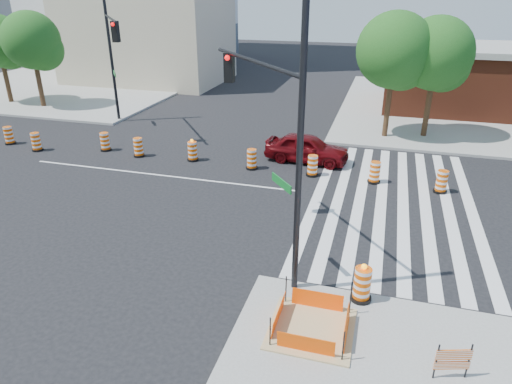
{
  "coord_description": "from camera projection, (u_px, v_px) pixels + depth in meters",
  "views": [
    {
      "loc": [
        10.22,
        -18.52,
        8.44
      ],
      "look_at": [
        5.92,
        -3.59,
        1.4
      ],
      "focal_mm": 32.0,
      "sensor_mm": 36.0,
      "label": 1
    }
  ],
  "objects": [
    {
      "name": "tree_north_a",
      "position": [
        0.0,
        44.0,
        34.08
      ],
      "size": [
        3.92,
        3.9,
        6.63
      ],
      "color": "#382314",
      "rests_on": "ground"
    },
    {
      "name": "ground",
      "position": [
        160.0,
        175.0,
        22.27
      ],
      "size": [
        120.0,
        120.0,
        0.0
      ],
      "primitive_type": "plane",
      "color": "black",
      "rests_on": "ground"
    },
    {
      "name": "median_drum_7",
      "position": [
        375.0,
        173.0,
        21.24
      ],
      "size": [
        0.6,
        0.6,
        1.02
      ],
      "color": "black",
      "rests_on": "ground"
    },
    {
      "name": "brick_storefront",
      "position": [
        502.0,
        80.0,
        32.53
      ],
      "size": [
        16.5,
        8.5,
        4.6
      ],
      "color": "maroon",
      "rests_on": "ground"
    },
    {
      "name": "tree_north_c",
      "position": [
        395.0,
        55.0,
        25.72
      ],
      "size": [
        4.28,
        4.28,
        7.28
      ],
      "color": "#382314",
      "rests_on": "ground"
    },
    {
      "name": "median_drum_0",
      "position": [
        9.0,
        136.0,
        26.5
      ],
      "size": [
        0.6,
        0.6,
        1.02
      ],
      "color": "black",
      "rests_on": "ground"
    },
    {
      "name": "median_drum_3",
      "position": [
        138.0,
        148.0,
        24.55
      ],
      "size": [
        0.6,
        0.6,
        1.02
      ],
      "color": "black",
      "rests_on": "ground"
    },
    {
      "name": "lane_centerline",
      "position": [
        160.0,
        175.0,
        22.27
      ],
      "size": [
        14.0,
        0.12,
        0.01
      ],
      "primitive_type": "cube",
      "color": "silver",
      "rests_on": "ground"
    },
    {
      "name": "barricade",
      "position": [
        453.0,
        360.0,
        10.35
      ],
      "size": [
        0.81,
        0.29,
        0.98
      ],
      "rotation": [
        0.0,
        0.0,
        0.3
      ],
      "color": "#E15204",
      "rests_on": "ground"
    },
    {
      "name": "red_coupe",
      "position": [
        307.0,
        148.0,
        23.72
      ],
      "size": [
        4.46,
        2.07,
        1.48
      ],
      "primitive_type": "imported",
      "rotation": [
        0.0,
        0.0,
        1.5
      ],
      "color": "#52070B",
      "rests_on": "ground"
    },
    {
      "name": "tree_north_d",
      "position": [
        436.0,
        58.0,
        25.85
      ],
      "size": [
        4.13,
        4.13,
        7.03
      ],
      "color": "#382314",
      "rests_on": "ground"
    },
    {
      "name": "median_drum_2",
      "position": [
        105.0,
        142.0,
        25.43
      ],
      "size": [
        0.6,
        0.6,
        1.02
      ],
      "color": "black",
      "rests_on": "ground"
    },
    {
      "name": "crosswalk_east",
      "position": [
        392.0,
        202.0,
        19.51
      ],
      "size": [
        6.75,
        13.5,
        0.01
      ],
      "color": "silver",
      "rests_on": "ground"
    },
    {
      "name": "signal_pole_nw",
      "position": [
        112.0,
        44.0,
        27.56
      ],
      "size": [
        4.01,
        5.24,
        8.54
      ],
      "rotation": [
        0.0,
        0.0,
        -0.92
      ],
      "color": "black",
      "rests_on": "ground"
    },
    {
      "name": "signal_pole_se",
      "position": [
        272.0,
        119.0,
        13.21
      ],
      "size": [
        4.01,
        4.74,
        8.03
      ],
      "rotation": [
        0.0,
        0.0,
        2.27
      ],
      "color": "black",
      "rests_on": "ground"
    },
    {
      "name": "tree_north_b",
      "position": [
        33.0,
        44.0,
        32.73
      ],
      "size": [
        4.08,
        4.08,
        6.93
      ],
      "color": "#382314",
      "rests_on": "ground"
    },
    {
      "name": "sidewalk_nw",
      "position": [
        74.0,
        84.0,
        42.53
      ],
      "size": [
        22.0,
        22.0,
        0.15
      ],
      "primitive_type": "cube",
      "color": "gray",
      "rests_on": "ground"
    },
    {
      "name": "median_drum_6",
      "position": [
        313.0,
        166.0,
        22.04
      ],
      "size": [
        0.6,
        0.6,
        1.02
      ],
      "color": "black",
      "rests_on": "ground"
    },
    {
      "name": "median_drum_8",
      "position": [
        442.0,
        182.0,
        20.24
      ],
      "size": [
        0.6,
        0.6,
        1.02
      ],
      "color": "black",
      "rests_on": "ground"
    },
    {
      "name": "excavation_pit",
      "position": [
        311.0,
        327.0,
        12.03
      ],
      "size": [
        2.2,
        2.2,
        0.9
      ],
      "color": "tan",
      "rests_on": "ground"
    },
    {
      "name": "median_drum_4",
      "position": [
        193.0,
        152.0,
        23.95
      ],
      "size": [
        0.6,
        0.6,
        1.18
      ],
      "color": "black",
      "rests_on": "ground"
    },
    {
      "name": "median_drum_1",
      "position": [
        36.0,
        142.0,
        25.41
      ],
      "size": [
        0.6,
        0.6,
        1.02
      ],
      "color": "black",
      "rests_on": "ground"
    },
    {
      "name": "beige_midrise",
      "position": [
        147.0,
        26.0,
        42.49
      ],
      "size": [
        14.0,
        10.0,
        10.0
      ],
      "primitive_type": "cube",
      "color": "#C2B594",
      "rests_on": "ground"
    },
    {
      "name": "sidewalk_ne",
      "position": [
        495.0,
        111.0,
        33.46
      ],
      "size": [
        22.0,
        22.0,
        0.15
      ],
      "primitive_type": "cube",
      "color": "gray",
      "rests_on": "ground"
    },
    {
      "name": "median_drum_5",
      "position": [
        252.0,
        160.0,
        22.87
      ],
      "size": [
        0.6,
        0.6,
        1.02
      ],
      "color": "black",
      "rests_on": "ground"
    },
    {
      "name": "pit_drum",
      "position": [
        362.0,
        285.0,
        13.01
      ],
      "size": [
        0.61,
        0.61,
        1.2
      ],
      "color": "black",
      "rests_on": "ground"
    }
  ]
}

